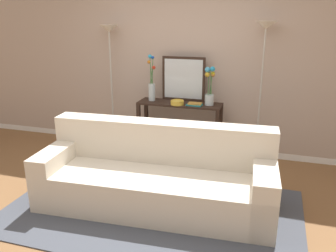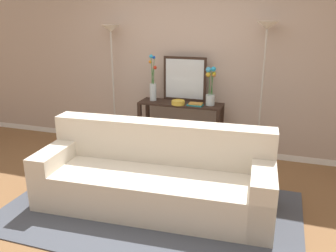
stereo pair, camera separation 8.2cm
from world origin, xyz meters
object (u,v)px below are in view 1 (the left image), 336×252
Objects in this scene: couch at (156,178)px; book_stack at (195,104)px; fruit_bowl at (177,102)px; vase_tall_flowers at (152,86)px; vase_short_flowers at (210,89)px; wall_mirror at (183,79)px; console_table at (180,120)px; floor_lamp_left at (110,53)px; book_row_under_console at (158,149)px; floor_lamp_right at (264,54)px.

couch reaches higher than book_stack.
vase_tall_flowers is at bearing 163.23° from fruit_bowl.
wall_mirror is at bearing 159.53° from vase_short_flowers.
couch is 4.03× the size of wall_mirror.
console_table is 6.39× the size of fruit_bowl.
floor_lamp_left is 9.99× the size of fruit_bowl.
wall_mirror is 0.47m from vase_tall_flowers.
couch is 1.51m from book_row_under_console.
fruit_bowl reaches higher than book_stack.
floor_lamp_left reaches higher than couch.
floor_lamp_left reaches higher than wall_mirror.
console_table is at bearing 159.54° from book_stack.
floor_lamp_left is 5.90× the size of book_row_under_console.
couch is 8.05× the size of book_row_under_console.
book_stack is at bearing 5.73° from fruit_bowl.
vase_short_flowers is (0.30, 1.41, 0.73)m from couch.
wall_mirror is (-0.12, 1.57, 0.81)m from couch.
floor_lamp_left is at bearing 176.56° from console_table.
vase_short_flowers is 0.49m from fruit_bowl.
couch is 1.62m from vase_short_flowers.
fruit_bowl reaches higher than console_table.
wall_mirror is at bearing 133.50° from book_stack.
console_table is at bearing 87.70° from fruit_bowl.
console_table is 3.77× the size of book_row_under_console.
vase_tall_flowers reaches higher than book_row_under_console.
vase_short_flowers is (0.85, -0.02, 0.02)m from vase_tall_flowers.
console_table is at bearing -93.90° from wall_mirror.
book_stack reaches higher than console_table.
couch is at bearing -85.68° from wall_mirror.
floor_lamp_left reaches higher than vase_short_flowers.
floor_lamp_left is at bearing 175.54° from vase_tall_flowers.
wall_mirror is 3.38× the size of fruit_bowl.
vase_tall_flowers reaches higher than fruit_bowl.
vase_short_flowers is (0.42, -0.00, 0.49)m from console_table.
vase_tall_flowers is (-1.53, -0.05, -0.50)m from floor_lamp_right.
floor_lamp_left is 1.48m from book_stack.
couch is at bearing -123.24° from floor_lamp_right.
floor_lamp_right is 8.70× the size of book_stack.
fruit_bowl is (-0.01, -0.26, -0.28)m from wall_mirror.
vase_short_flowers is 2.87× the size of fruit_bowl.
wall_mirror is 0.45m from book_stack.
floor_lamp_right is at bearing 2.61° from book_row_under_console.
fruit_bowl is at bearing -165.64° from vase_short_flowers.
vase_short_flowers is 1.70× the size of book_row_under_console.
couch is 2.14m from floor_lamp_right.
vase_short_flowers reaches higher than console_table.
fruit_bowl is (-0.43, -0.11, -0.20)m from vase_short_flowers.
floor_lamp_left reaches higher than book_stack.
wall_mirror is 2.00× the size of book_row_under_console.
couch is 1.77m from wall_mirror.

